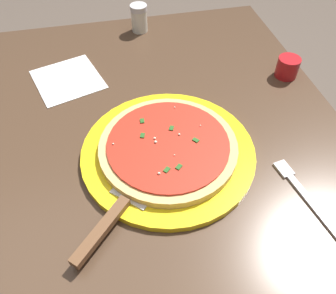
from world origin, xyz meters
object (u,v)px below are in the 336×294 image
(serving_plate, at_px, (168,152))
(napkin_folded_right, at_px, (68,79))
(pizza_server, at_px, (117,211))
(cup_small_sauce, at_px, (288,67))
(fork, at_px, (305,195))
(parmesan_shaker, at_px, (139,18))
(pizza, at_px, (168,146))

(serving_plate, xyz_separation_m, napkin_folded_right, (0.28, 0.18, -0.01))
(serving_plate, xyz_separation_m, pizza_server, (-0.12, 0.11, 0.01))
(serving_plate, bearing_deg, cup_small_sauce, -61.15)
(serving_plate, relative_size, pizza_server, 1.75)
(serving_plate, relative_size, napkin_folded_right, 2.14)
(pizza_server, height_order, napkin_folded_right, pizza_server)
(cup_small_sauce, height_order, napkin_folded_right, cup_small_sauce)
(fork, relative_size, parmesan_shaker, 2.52)
(pizza, height_order, napkin_folded_right, pizza)
(cup_small_sauce, xyz_separation_m, parmesan_shaker, (0.28, 0.31, 0.01))
(serving_plate, height_order, fork, serving_plate)
(cup_small_sauce, xyz_separation_m, fork, (-0.33, 0.12, -0.02))
(napkin_folded_right, xyz_separation_m, fork, (-0.43, -0.40, 0.00))
(pizza_server, distance_m, cup_small_sauce, 0.53)
(fork, xyz_separation_m, parmesan_shaker, (0.61, 0.19, 0.04))
(serving_plate, distance_m, fork, 0.26)
(pizza, bearing_deg, pizza_server, 136.64)
(fork, bearing_deg, parmesan_shaker, 17.38)
(serving_plate, xyz_separation_m, parmesan_shaker, (0.47, -0.02, 0.03))
(pizza, distance_m, pizza_server, 0.16)
(serving_plate, bearing_deg, pizza_server, 136.64)
(serving_plate, relative_size, pizza, 1.27)
(napkin_folded_right, relative_size, parmesan_shaker, 2.10)
(serving_plate, height_order, pizza, pizza)
(pizza, distance_m, napkin_folded_right, 0.34)
(cup_small_sauce, bearing_deg, parmesan_shaker, 47.55)
(cup_small_sauce, height_order, fork, cup_small_sauce)
(napkin_folded_right, bearing_deg, fork, -136.96)
(pizza, xyz_separation_m, cup_small_sauce, (0.18, -0.33, 0.00))
(serving_plate, distance_m, pizza_server, 0.16)
(napkin_folded_right, xyz_separation_m, parmesan_shaker, (0.19, -0.21, 0.04))
(napkin_folded_right, height_order, fork, fork)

